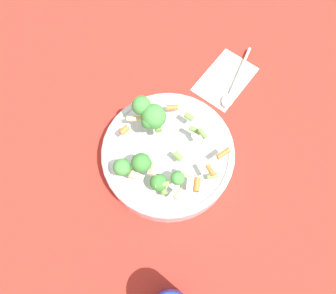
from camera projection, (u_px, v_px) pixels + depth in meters
name	position (u px, v px, depth m)	size (l,w,h in m)	color
ground_plane	(168.00, 159.00, 0.69)	(3.00, 3.00, 0.00)	#B72D23
bowl	(168.00, 154.00, 0.67)	(0.27, 0.27, 0.05)	silver
pasta_salad	(151.00, 138.00, 0.60)	(0.21, 0.20, 0.08)	#8CB766
napkin	(225.00, 79.00, 0.76)	(0.17, 0.16, 0.01)	white
spoon	(233.00, 88.00, 0.74)	(0.13, 0.13, 0.01)	silver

